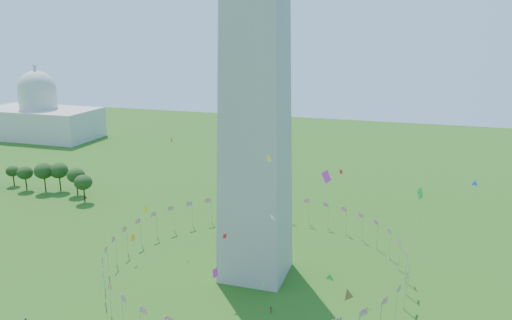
{
  "coord_description": "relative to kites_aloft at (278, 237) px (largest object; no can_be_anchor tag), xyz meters",
  "views": [
    {
      "loc": [
        37.5,
        -69.15,
        65.0
      ],
      "look_at": [
        4.8,
        35.0,
        36.34
      ],
      "focal_mm": 35.0,
      "sensor_mm": 36.0,
      "label": 1
    }
  ],
  "objects": [
    {
      "name": "tree_line_west",
      "position": [
        -118.82,
        65.12,
        -16.69
      ],
      "size": [
        56.05,
        16.0,
        13.17
      ],
      "color": "#2A511B",
      "rests_on": "ground"
    },
    {
      "name": "capitol_building",
      "position": [
        -192.64,
        154.62,
        0.55
      ],
      "size": [
        70.0,
        35.0,
        46.0
      ],
      "primitive_type": null,
      "color": "beige",
      "rests_on": "ground"
    },
    {
      "name": "kites_aloft",
      "position": [
        0.0,
        0.0,
        0.0
      ],
      "size": [
        87.71,
        76.92,
        37.34
      ],
      "color": "green",
      "rests_on": "ground"
    },
    {
      "name": "flag_ring",
      "position": [
        -12.64,
        24.62,
        -17.95
      ],
      "size": [
        80.24,
        80.24,
        9.0
      ],
      "color": "silver",
      "rests_on": "ground"
    }
  ]
}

